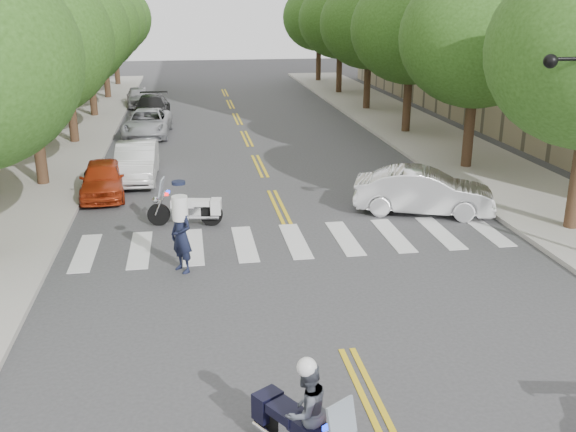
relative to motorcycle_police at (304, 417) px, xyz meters
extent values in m
plane|color=#38383A|center=(1.53, 3.30, -0.86)|extent=(140.00, 140.00, 0.00)
cube|color=#9E9991|center=(-7.97, 25.30, -0.78)|extent=(5.00, 60.00, 0.15)
cube|color=#9E9991|center=(11.03, 25.30, -0.78)|extent=(5.00, 60.00, 0.15)
cylinder|color=#382316|center=(-7.27, 17.30, 0.81)|extent=(0.44, 0.44, 3.32)
ellipsoid|color=#264914|center=(-7.27, 17.30, 4.71)|extent=(6.40, 6.40, 5.76)
cylinder|color=#382316|center=(-7.27, 25.30, 0.81)|extent=(0.44, 0.44, 3.32)
ellipsoid|color=#264914|center=(-7.27, 25.30, 4.71)|extent=(6.40, 6.40, 5.76)
cylinder|color=#382316|center=(-7.27, 33.30, 0.81)|extent=(0.44, 0.44, 3.32)
ellipsoid|color=#264914|center=(-7.27, 33.30, 4.71)|extent=(6.40, 6.40, 5.76)
cylinder|color=#382316|center=(-7.27, 41.30, 0.81)|extent=(0.44, 0.44, 3.32)
ellipsoid|color=#264914|center=(-7.27, 41.30, 4.71)|extent=(6.40, 6.40, 5.76)
cylinder|color=#382316|center=(-7.27, 49.30, 0.81)|extent=(0.44, 0.44, 3.32)
ellipsoid|color=#264914|center=(-7.27, 49.30, 4.71)|extent=(6.40, 6.40, 5.76)
cylinder|color=#382316|center=(10.33, 17.30, 0.81)|extent=(0.44, 0.44, 3.32)
ellipsoid|color=#264914|center=(10.33, 17.30, 4.71)|extent=(6.40, 6.40, 5.76)
cylinder|color=#382316|center=(10.33, 25.30, 0.81)|extent=(0.44, 0.44, 3.32)
ellipsoid|color=#264914|center=(10.33, 25.30, 4.71)|extent=(6.40, 6.40, 5.76)
cylinder|color=#382316|center=(10.33, 33.30, 0.81)|extent=(0.44, 0.44, 3.32)
ellipsoid|color=#264914|center=(10.33, 33.30, 4.71)|extent=(6.40, 6.40, 5.76)
cylinder|color=#382316|center=(10.33, 41.30, 0.81)|extent=(0.44, 0.44, 3.32)
ellipsoid|color=#264914|center=(10.33, 41.30, 4.71)|extent=(6.40, 6.40, 5.76)
cylinder|color=#382316|center=(10.33, 49.30, 0.81)|extent=(0.44, 0.44, 3.32)
ellipsoid|color=#264914|center=(10.33, 49.30, 4.71)|extent=(6.40, 6.40, 5.76)
sphere|color=black|center=(7.43, 6.80, 4.69)|extent=(0.36, 0.36, 0.36)
cylinder|color=black|center=(-0.39, 0.61, -0.50)|extent=(0.54, 0.69, 0.70)
cube|color=black|center=(0.09, -0.13, -0.13)|extent=(0.70, 0.81, 0.23)
cube|color=black|center=(-0.22, 0.35, -0.11)|extent=(0.66, 0.70, 0.17)
cube|color=black|center=(-0.47, 0.74, -0.23)|extent=(0.55, 0.51, 0.47)
cube|color=#8C99A5|center=(0.43, -0.68, 0.39)|extent=(0.52, 0.41, 0.57)
cube|color=red|center=(0.44, -0.46, 0.20)|extent=(0.14, 0.14, 0.08)
cube|color=#0C26E5|center=(0.23, -0.59, 0.20)|extent=(0.14, 0.14, 0.08)
imported|color=#474C56|center=(0.03, -0.05, 0.15)|extent=(1.00, 0.95, 1.63)
sphere|color=silver|center=(0.03, -0.05, 0.91)|extent=(0.31, 0.31, 0.31)
cylinder|color=black|center=(-2.62, 11.94, -0.49)|extent=(0.74, 0.26, 0.73)
cylinder|color=black|center=(-0.92, 11.67, -0.49)|extent=(0.75, 0.30, 0.73)
cube|color=silver|center=(-1.72, 11.80, -0.37)|extent=(1.01, 0.49, 0.34)
cube|color=silver|center=(-1.83, 11.81, -0.10)|extent=(0.80, 0.50, 0.24)
cube|color=silver|center=(-1.24, 11.72, -0.08)|extent=(0.65, 0.51, 0.17)
cube|color=silver|center=(-0.76, 11.65, -0.21)|extent=(0.39, 0.52, 0.48)
cube|color=#8C99A5|center=(-2.48, 11.91, 0.43)|extent=(0.25, 0.56, 0.59)
cube|color=red|center=(-2.32, 11.76, 0.24)|extent=(0.12, 0.12, 0.09)
cube|color=#0C26E5|center=(-2.28, 12.01, 0.24)|extent=(0.12, 0.12, 0.09)
imported|color=black|center=(-1.86, 8.02, 0.16)|extent=(0.83, 0.89, 2.04)
imported|color=silver|center=(6.33, 11.80, -0.08)|extent=(4.97, 3.17, 1.55)
imported|color=#A83011|center=(-4.77, 15.64, -0.19)|extent=(1.82, 4.02, 1.34)
imported|color=silver|center=(-3.67, 17.80, -0.11)|extent=(1.65, 4.55, 1.49)
imported|color=#AFB0B7|center=(-3.67, 26.80, -0.15)|extent=(2.65, 5.22, 1.42)
imported|color=black|center=(-3.67, 31.80, -0.12)|extent=(2.26, 5.16, 1.47)
imported|color=gray|center=(-4.77, 37.30, -0.17)|extent=(1.95, 4.12, 1.36)
camera|label=1|loc=(-1.56, -8.27, 6.13)|focal=40.00mm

